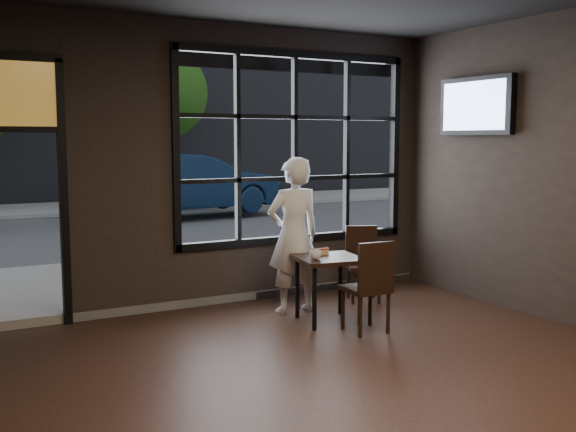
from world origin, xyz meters
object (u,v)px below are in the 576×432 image
cafe_table (328,289)px  chair_near (366,286)px  man (294,235)px  navy_car (191,184)px

cafe_table → chair_near: 0.51m
cafe_table → man: man is taller
cafe_table → navy_car: navy_car is taller
chair_near → man: man is taller
chair_near → man: size_ratio=0.54×
chair_near → navy_car: size_ratio=0.21×
man → navy_car: bearing=-101.7°
cafe_table → chair_near: chair_near is taller
man → navy_car: 9.21m
man → navy_car: (2.16, 8.95, -0.03)m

